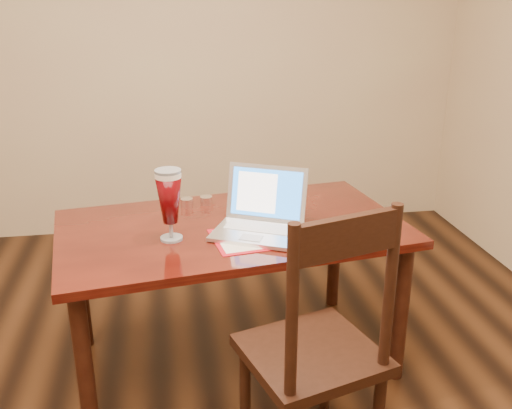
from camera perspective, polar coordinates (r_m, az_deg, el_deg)
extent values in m
cube|color=tan|center=(4.11, -10.86, 15.36)|extent=(4.50, 0.01, 2.70)
cube|color=#4F120A|center=(2.56, -2.40, -2.43)|extent=(1.63, 1.06, 0.04)
cylinder|color=#33160C|center=(2.35, -16.75, -15.54)|extent=(0.07, 0.07, 0.67)
cylinder|color=#33160C|center=(2.68, 14.28, -10.46)|extent=(0.07, 0.07, 0.67)
cylinder|color=#33160C|center=(2.96, -17.17, -7.72)|extent=(0.07, 0.07, 0.67)
cylinder|color=#33160C|center=(3.23, 7.85, -4.52)|extent=(0.07, 0.07, 0.67)
cube|color=#B4101C|center=(2.42, 0.42, -3.26)|extent=(0.44, 0.34, 0.00)
cube|color=silver|center=(2.42, 0.42, -3.22)|extent=(0.39, 0.30, 0.00)
cube|color=silver|center=(2.43, 0.02, -2.90)|extent=(0.43, 0.38, 0.02)
cube|color=silver|center=(2.47, 0.36, -2.27)|extent=(0.31, 0.23, 0.00)
cube|color=#B0B0B5|center=(2.36, -0.48, -3.34)|extent=(0.11, 0.10, 0.00)
cube|color=silver|center=(2.52, 1.06, 1.14)|extent=(0.35, 0.23, 0.24)
cube|color=blue|center=(2.52, 1.03, 1.13)|extent=(0.31, 0.19, 0.20)
cube|color=white|center=(2.53, 0.08, 1.22)|extent=(0.18, 0.12, 0.17)
cylinder|color=silver|center=(2.43, -8.44, -3.35)|extent=(0.09, 0.09, 0.01)
cylinder|color=silver|center=(2.41, -8.49, -2.50)|extent=(0.02, 0.02, 0.07)
cylinder|color=silver|center=(2.33, -8.79, 2.94)|extent=(0.11, 0.11, 0.02)
cylinder|color=silver|center=(2.32, -8.81, 3.32)|extent=(0.11, 0.11, 0.01)
cylinder|color=white|center=(2.78, -6.93, 0.20)|extent=(0.06, 0.06, 0.04)
cylinder|color=white|center=(2.80, -4.99, 0.42)|extent=(0.06, 0.06, 0.04)
cube|color=black|center=(2.13, 5.55, -14.70)|extent=(0.56, 0.54, 0.04)
cylinder|color=black|center=(2.32, -1.09, -18.59)|extent=(0.04, 0.04, 0.44)
cylinder|color=black|center=(2.47, 7.01, -16.13)|extent=(0.04, 0.04, 0.44)
cylinder|color=black|center=(1.75, 3.62, -10.77)|extent=(0.04, 0.04, 0.58)
cylinder|color=black|center=(1.94, 13.25, -8.06)|extent=(0.04, 0.04, 0.58)
cube|color=black|center=(1.74, 9.07, -3.18)|extent=(0.36, 0.14, 0.13)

